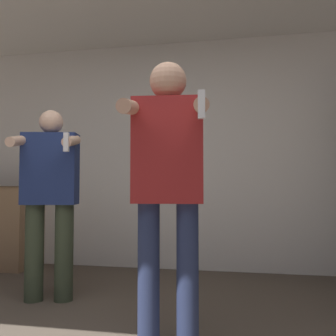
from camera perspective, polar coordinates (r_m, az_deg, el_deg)
wall_back at (r=4.23m, az=0.61°, el=2.04°), size 7.00×0.06×2.55m
bottle_red_label at (r=4.66m, az=-21.26°, el=-1.26°), size 0.07×0.07×0.26m
person_woman_foreground at (r=2.18m, az=-0.01°, el=-1.20°), size 0.51×0.50×1.65m
person_man_side at (r=3.18m, az=-17.56°, el=-3.76°), size 0.55×0.52×1.54m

